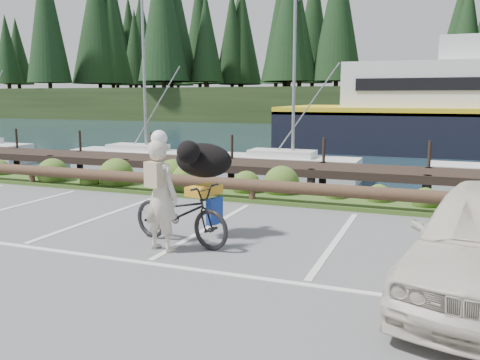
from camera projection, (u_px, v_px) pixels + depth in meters
name	position (u px, v px, depth m)	size (l,w,h in m)	color
ground	(159.00, 256.00, 8.47)	(72.00, 72.00, 0.00)	#57585A
harbor_backdrop	(413.00, 113.00, 80.50)	(170.00, 160.00, 30.00)	#172B39
vegetation_strip	(261.00, 196.00, 13.34)	(34.00, 1.60, 0.10)	#3D5B21
log_rail	(252.00, 203.00, 12.70)	(32.00, 0.30, 0.60)	#443021
bicycle	(180.00, 213.00, 9.11)	(0.74, 2.13, 1.12)	black
cyclist	(161.00, 196.00, 8.64)	(0.70, 0.46, 1.92)	beige
dog	(204.00, 160.00, 9.52)	(1.13, 0.55, 0.65)	black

